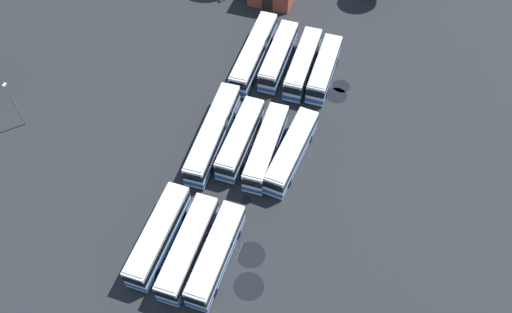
{
  "coord_description": "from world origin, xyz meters",
  "views": [
    {
      "loc": [
        38.12,
        12.81,
        52.51
      ],
      "look_at": [
        1.74,
        1.06,
        1.54
      ],
      "focal_mm": 36.47,
      "sensor_mm": 36.0,
      "label": 1
    }
  ],
  "objects_px": {
    "bus_row0_slot0": "(254,52)",
    "bus_row0_slot2": "(303,64)",
    "bus_row1_slot1": "(240,139)",
    "lamp_post_far_corner": "(14,103)",
    "bus_row0_slot3": "(324,69)",
    "bus_row1_slot2": "(266,147)",
    "bus_row1_slot3": "(292,152)",
    "bus_row2_slot1": "(188,248)",
    "bus_row2_slot0": "(159,235)",
    "bus_row1_slot0": "(213,133)",
    "bus_row2_slot2": "(216,254)",
    "bus_row0_slot1": "(278,56)"
  },
  "relations": [
    {
      "from": "bus_row0_slot0",
      "to": "bus_row0_slot2",
      "type": "height_order",
      "value": "same"
    },
    {
      "from": "bus_row1_slot1",
      "to": "lamp_post_far_corner",
      "type": "bearing_deg",
      "value": -80.01
    },
    {
      "from": "bus_row0_slot2",
      "to": "bus_row0_slot3",
      "type": "distance_m",
      "value": 3.11
    },
    {
      "from": "bus_row1_slot2",
      "to": "lamp_post_far_corner",
      "type": "height_order",
      "value": "lamp_post_far_corner"
    },
    {
      "from": "bus_row1_slot3",
      "to": "bus_row2_slot1",
      "type": "xyz_separation_m",
      "value": [
        16.0,
        -7.11,
        -0.0
      ]
    },
    {
      "from": "bus_row2_slot0",
      "to": "lamp_post_far_corner",
      "type": "bearing_deg",
      "value": -113.55
    },
    {
      "from": "bus_row0_slot2",
      "to": "bus_row1_slot0",
      "type": "xyz_separation_m",
      "value": [
        15.73,
        -7.51,
        0.0
      ]
    },
    {
      "from": "lamp_post_far_corner",
      "to": "bus_row1_slot3",
      "type": "bearing_deg",
      "value": 98.1
    },
    {
      "from": "bus_row1_slot0",
      "to": "bus_row2_slot1",
      "type": "xyz_separation_m",
      "value": [
        15.82,
        3.09,
        -0.0
      ]
    },
    {
      "from": "bus_row2_slot0",
      "to": "bus_row2_slot2",
      "type": "distance_m",
      "value": 6.82
    },
    {
      "from": "bus_row0_slot1",
      "to": "bus_row1_slot0",
      "type": "distance_m",
      "value": 16.6
    },
    {
      "from": "bus_row1_slot3",
      "to": "bus_row2_slot1",
      "type": "height_order",
      "value": "same"
    },
    {
      "from": "lamp_post_far_corner",
      "to": "bus_row1_slot1",
      "type": "bearing_deg",
      "value": 99.99
    },
    {
      "from": "bus_row1_slot3",
      "to": "bus_row2_slot0",
      "type": "height_order",
      "value": "same"
    },
    {
      "from": "bus_row2_slot2",
      "to": "bus_row1_slot1",
      "type": "bearing_deg",
      "value": -170.36
    },
    {
      "from": "bus_row2_slot1",
      "to": "bus_row2_slot2",
      "type": "distance_m",
      "value": 3.15
    },
    {
      "from": "bus_row0_slot3",
      "to": "bus_row1_slot0",
      "type": "relative_size",
      "value": 0.75
    },
    {
      "from": "bus_row0_slot1",
      "to": "bus_row2_slot2",
      "type": "relative_size",
      "value": 1.06
    },
    {
      "from": "bus_row0_slot1",
      "to": "bus_row2_slot1",
      "type": "bearing_deg",
      "value": -1.27
    },
    {
      "from": "bus_row1_slot0",
      "to": "bus_row1_slot1",
      "type": "relative_size",
      "value": 1.29
    },
    {
      "from": "bus_row2_slot0",
      "to": "bus_row2_slot1",
      "type": "bearing_deg",
      "value": 83.89
    },
    {
      "from": "lamp_post_far_corner",
      "to": "bus_row2_slot2",
      "type": "bearing_deg",
      "value": 70.82
    },
    {
      "from": "bus_row0_slot2",
      "to": "bus_row1_slot3",
      "type": "relative_size",
      "value": 1.0
    },
    {
      "from": "bus_row2_slot2",
      "to": "bus_row2_slot1",
      "type": "bearing_deg",
      "value": -87.0
    },
    {
      "from": "bus_row1_slot2",
      "to": "bus_row2_slot0",
      "type": "distance_m",
      "value": 17.09
    },
    {
      "from": "bus_row0_slot1",
      "to": "bus_row0_slot2",
      "type": "xyz_separation_m",
      "value": [
        0.43,
        3.71,
        0.0
      ]
    },
    {
      "from": "bus_row1_slot0",
      "to": "bus_row2_slot1",
      "type": "height_order",
      "value": "same"
    },
    {
      "from": "bus_row0_slot1",
      "to": "bus_row2_slot1",
      "type": "xyz_separation_m",
      "value": [
        31.98,
        -0.71,
        -0.0
      ]
    },
    {
      "from": "bus_row1_slot2",
      "to": "bus_row1_slot3",
      "type": "xyz_separation_m",
      "value": [
        -0.29,
        3.19,
        -0.0
      ]
    },
    {
      "from": "bus_row1_slot1",
      "to": "bus_row0_slot2",
      "type": "bearing_deg",
      "value": 165.66
    },
    {
      "from": "bus_row1_slot2",
      "to": "lamp_post_far_corner",
      "type": "distance_m",
      "value": 32.34
    },
    {
      "from": "bus_row0_slot2",
      "to": "bus_row1_slot1",
      "type": "xyz_separation_m",
      "value": [
        15.54,
        -3.97,
        -0.0
      ]
    },
    {
      "from": "bus_row1_slot0",
      "to": "bus_row2_slot1",
      "type": "relative_size",
      "value": 1.26
    },
    {
      "from": "bus_row1_slot1",
      "to": "bus_row2_slot0",
      "type": "bearing_deg",
      "value": -14.79
    },
    {
      "from": "bus_row0_slot2",
      "to": "bus_row1_slot2",
      "type": "bearing_deg",
      "value": -1.81
    },
    {
      "from": "bus_row0_slot3",
      "to": "bus_row2_slot2",
      "type": "bearing_deg",
      "value": -7.99
    },
    {
      "from": "bus_row1_slot0",
      "to": "bus_row0_slot0",
      "type": "bearing_deg",
      "value": 179.02
    },
    {
      "from": "bus_row0_slot3",
      "to": "bus_row1_slot1",
      "type": "bearing_deg",
      "value": -24.65
    },
    {
      "from": "bus_row0_slot1",
      "to": "bus_row0_slot3",
      "type": "bearing_deg",
      "value": 85.55
    },
    {
      "from": "bus_row0_slot1",
      "to": "lamp_post_far_corner",
      "type": "bearing_deg",
      "value": -53.84
    },
    {
      "from": "bus_row0_slot2",
      "to": "bus_row2_slot2",
      "type": "distance_m",
      "value": 31.41
    },
    {
      "from": "bus_row0_slot0",
      "to": "bus_row0_slot1",
      "type": "relative_size",
      "value": 1.22
    },
    {
      "from": "bus_row1_slot1",
      "to": "bus_row2_slot2",
      "type": "bearing_deg",
      "value": 9.64
    },
    {
      "from": "bus_row1_slot3",
      "to": "bus_row1_slot1",
      "type": "bearing_deg",
      "value": -90.1
    },
    {
      "from": "bus_row2_slot2",
      "to": "lamp_post_far_corner",
      "type": "bearing_deg",
      "value": -109.18
    },
    {
      "from": "bus_row1_slot1",
      "to": "bus_row1_slot2",
      "type": "distance_m",
      "value": 3.48
    },
    {
      "from": "bus_row1_slot0",
      "to": "bus_row2_slot2",
      "type": "relative_size",
      "value": 1.3
    },
    {
      "from": "bus_row1_slot0",
      "to": "lamp_post_far_corner",
      "type": "distance_m",
      "value": 25.47
    },
    {
      "from": "bus_row2_slot2",
      "to": "bus_row0_slot1",
      "type": "bearing_deg",
      "value": -175.63
    },
    {
      "from": "bus_row2_slot0",
      "to": "bus_row2_slot1",
      "type": "relative_size",
      "value": 1.0
    }
  ]
}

